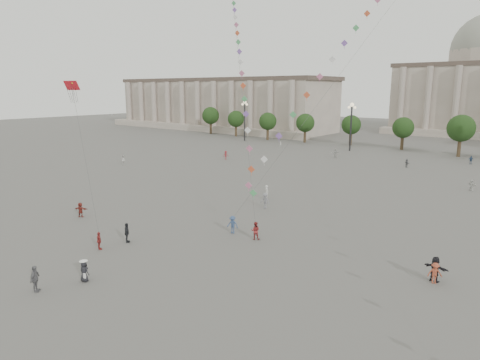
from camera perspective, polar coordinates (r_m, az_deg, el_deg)
The scene contains 25 objects.
ground at distance 34.79m, azimuth -13.04°, elevation -11.35°, with size 360.00×360.00×0.00m, color #5A5755.
hall_west at distance 151.49m, azimuth -2.74°, elevation 10.09°, with size 84.00×26.22×17.20m.
tree_row at distance 100.96m, azimuth 24.29°, elevation 6.33°, with size 137.12×5.12×8.00m.
lamp_post_far_west at distance 113.98m, azimuth 0.62°, elevation 8.91°, with size 2.00×0.90×10.65m.
lamp_post_mid_west at distance 98.29m, azimuth 14.63°, elevation 8.02°, with size 2.00×0.90×10.65m.
person_crowd_0 at distance 89.67m, azimuth 28.41°, elevation 2.37°, with size 0.92×0.38×1.56m, color navy.
person_crowd_1 at distance 81.16m, azimuth -15.25°, elevation 2.60°, with size 0.85×0.67×1.76m, color silver.
person_crowd_2 at distance 84.04m, azimuth -1.92°, elevation 3.32°, with size 1.11×0.64×1.72m, color maroon.
person_crowd_3 at distance 34.41m, azimuth 24.57°, elevation -10.74°, with size 1.74×0.56×1.88m, color black.
person_crowd_4 at distance 88.53m, azimuth 12.60°, elevation 3.53°, with size 1.73×0.55×1.87m, color #BAB9B5.
person_crowd_6 at distance 49.78m, azimuth 3.36°, elevation -2.76°, with size 1.19×0.68×1.83m, color slate.
person_crowd_7 at distance 66.37m, azimuth 28.50°, elevation -0.61°, with size 1.40×0.45×1.51m, color silver.
person_crowd_8 at distance 34.13m, azimuth 24.54°, elevation -11.23°, with size 1.00×0.58×1.56m, color #9E432B.
person_crowd_10 at distance 101.51m, azimuth 5.43°, elevation 4.72°, with size 0.54×0.35×1.48m, color #B6B7B2.
person_crowd_12 at distance 81.22m, azimuth 21.35°, elevation 2.10°, with size 1.38×0.44×1.48m, color slate.
person_crowd_13 at distance 53.69m, azimuth 3.60°, elevation -1.66°, with size 0.67×0.44×1.83m, color silver.
tourist_0 at distance 39.18m, azimuth -18.27°, elevation -7.71°, with size 0.93×0.39×1.58m, color maroon.
tourist_1 at distance 40.18m, azimuth -14.85°, elevation -6.82°, with size 1.07×0.44×1.82m, color black.
tourist_2 at distance 49.47m, azimuth -20.49°, elevation -3.74°, with size 1.51×0.48×1.63m, color maroon.
tourist_3 at distance 33.05m, azimuth -25.65°, elevation -11.80°, with size 1.09×0.46×1.87m, color slate.
kite_flyer_0 at distance 39.68m, azimuth 2.06°, elevation -6.77°, with size 0.81×0.63×1.67m, color maroon.
kite_flyer_1 at distance 41.27m, azimuth -1.00°, elevation -5.96°, with size 1.12×0.64×1.73m, color #334A74.
hat_person at distance 33.37m, azimuth -20.06°, elevation -11.26°, with size 0.84×0.63×1.69m.
dragon_kite at distance 51.75m, azimuth -21.42°, elevation 10.77°, with size 7.89×3.62×19.44m.
kite_train_west at distance 62.03m, azimuth -0.29°, elevation 17.94°, with size 31.03×32.76×57.11m.
Camera 1 is at (25.49, -19.34, 13.65)m, focal length 32.00 mm.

